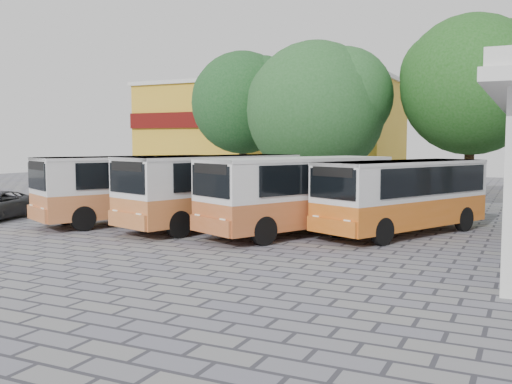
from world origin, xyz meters
The scene contains 9 objects.
ground centered at (0.00, 0.00, 0.00)m, with size 90.00×90.00×0.00m, color slate.
shophouse_block centered at (-11.00, 25.99, 4.16)m, with size 20.40×10.40×8.30m.
bus_far_left centered at (-7.42, 3.46, 1.66)m, with size 5.76×8.58×2.88m.
bus_centre_left centered at (-3.51, 3.74, 1.70)m, with size 4.93×8.67×2.94m.
bus_centre_right centered at (0.25, 3.71, 1.68)m, with size 5.66×8.65×2.90m.
bus_far_right centered at (3.86, 5.32, 1.61)m, with size 5.44×8.30×2.79m.
tree_left centered at (-8.23, 15.89, 6.17)m, with size 6.73×6.41×9.17m.
tree_middle centered at (-2.55, 13.62, 5.48)m, with size 7.97×7.59×9.02m.
tree_right centered at (5.40, 14.77, 6.62)m, with size 7.46×7.10×9.94m.
Camera 1 is at (8.13, -16.36, 3.47)m, focal length 40.00 mm.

